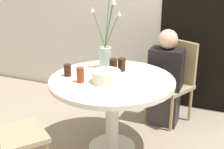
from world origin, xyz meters
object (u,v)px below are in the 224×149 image
Objects in this scene: chair_right_flank at (6,128)px; side_plate at (97,95)px; birthday_cake at (106,76)px; drink_glass_1 at (68,70)px; drink_glass_3 at (113,66)px; drink_glass_2 at (80,75)px; flower_vase at (106,47)px; drink_glass_0 at (122,65)px; chair_far_back at (175,77)px; person_boy at (165,81)px.

chair_right_flank reaches higher than side_plate.
drink_glass_1 is (-0.38, 0.00, 0.00)m from birthday_cake.
chair_right_flank is 6.39× the size of drink_glass_3.
birthday_cake reaches higher than drink_glass_1.
drink_glass_1 is at bearing 152.03° from drink_glass_2.
birthday_cake is 1.84× the size of drink_glass_2.
flower_vase reaches higher than drink_glass_0.
side_plate is 0.33m from drink_glass_2.
person_boy reaches higher than chair_far_back.
drink_glass_2 is (0.35, 0.56, 0.29)m from chair_right_flank.
chair_right_flank is at bearing -130.24° from birthday_cake.
drink_glass_0 is at bearing -125.07° from person_boy.
side_plate is 0.20× the size of person_boy.
drink_glass_0 is (0.02, 0.32, 0.01)m from birthday_cake.
flower_vase is at bearing 135.15° from drink_glass_3.
person_boy is at bearing 66.58° from birthday_cake.
chair_far_back is 1.84m from chair_right_flank.
drink_glass_3 is (-0.04, -0.10, 0.01)m from drink_glass_0.
drink_glass_2 is (-0.05, -0.43, -0.14)m from flower_vase.
chair_far_back is 7.39× the size of drink_glass_0.
person_boy is at bearing 56.91° from drink_glass_3.
side_plate is at bearing -105.13° from person_boy.
chair_far_back is at bearing 58.48° from drink_glass_3.
chair_far_back is 0.85× the size of person_boy.
drink_glass_1 is 1.09m from person_boy.
drink_glass_0 is 0.91× the size of drink_glass_2.
drink_glass_3 is 0.13× the size of person_boy.
drink_glass_0 is (0.57, 0.97, 0.28)m from chair_right_flank.
flower_vase is 5.56× the size of drink_glass_3.
person_boy is at bearing 74.87° from side_plate.
drink_glass_2 is 0.13× the size of person_boy.
chair_right_flank is at bearing -104.56° from drink_glass_1.
person_boy reaches higher than birthday_cake.
person_boy is (0.34, 0.78, -0.28)m from birthday_cake.
drink_glass_2 is at bearing -27.97° from drink_glass_1.
drink_glass_1 is (-0.79, -0.92, 0.28)m from chair_far_back.
drink_glass_3 is (0.17, 0.31, 0.00)m from drink_glass_2.
drink_glass_3 is at bearing 98.53° from side_plate.
side_plate is 0.52m from drink_glass_3.
drink_glass_2 is (0.18, -0.09, 0.01)m from drink_glass_1.
chair_far_back is at bearing 73.63° from side_plate.
flower_vase reaches higher than chair_right_flank.
drink_glass_0 is at bearing 38.69° from drink_glass_1.
chair_far_back is 6.39× the size of drink_glass_3.
birthday_cake is 1.19× the size of side_plate.
person_boy reaches higher than drink_glass_3.
person_boy is at bearing -84.30° from chair_right_flank.
drink_glass_2 is (-0.25, 0.20, 0.06)m from side_plate.
drink_glass_0 is at bearing 67.09° from drink_glass_3.
drink_glass_2 is 1.07m from person_boy.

